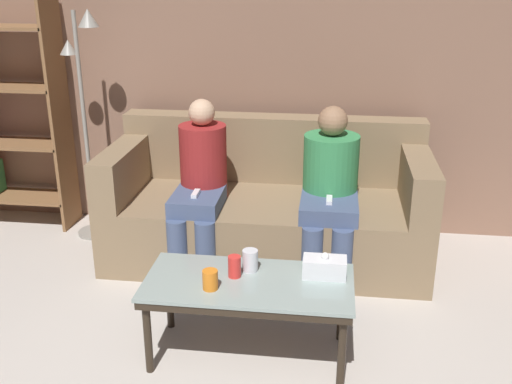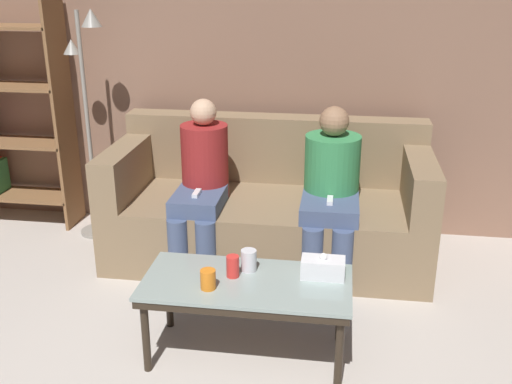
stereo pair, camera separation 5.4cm
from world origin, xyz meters
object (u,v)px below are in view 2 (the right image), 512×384
(cup_far_center, at_px, (249,260))
(standing_lamp, at_px, (88,102))
(seated_person_mid_left, at_px, (331,187))
(coffee_table, at_px, (247,289))
(tissue_box, at_px, (323,268))
(cup_near_right, at_px, (208,279))
(seated_person_left_end, at_px, (202,181))
(cup_near_left, at_px, (233,266))
(couch, at_px, (269,209))

(cup_far_center, relative_size, standing_lamp, 0.07)
(standing_lamp, distance_m, seated_person_mid_left, 1.83)
(cup_far_center, xyz_separation_m, standing_lamp, (-1.35, 1.26, 0.52))
(coffee_table, bearing_deg, tissue_box, 14.80)
(cup_near_right, xyz_separation_m, seated_person_mid_left, (0.56, 1.09, 0.11))
(standing_lamp, bearing_deg, coffee_table, -45.17)
(coffee_table, height_order, standing_lamp, standing_lamp)
(cup_far_center, height_order, seated_person_left_end, seated_person_left_end)
(cup_near_right, relative_size, standing_lamp, 0.06)
(cup_near_left, xyz_separation_m, tissue_box, (0.45, 0.06, -0.00))
(seated_person_left_end, bearing_deg, seated_person_mid_left, 0.76)
(cup_near_right, height_order, seated_person_left_end, seated_person_left_end)
(seated_person_left_end, bearing_deg, tissue_box, -46.59)
(cup_near_left, relative_size, tissue_box, 0.51)
(cup_near_right, xyz_separation_m, cup_far_center, (0.17, 0.21, 0.01))
(coffee_table, relative_size, seated_person_mid_left, 0.96)
(coffee_table, xyz_separation_m, cup_far_center, (-0.01, 0.11, 0.10))
(couch, bearing_deg, standing_lamp, 172.89)
(cup_near_right, relative_size, cup_far_center, 0.87)
(couch, relative_size, tissue_box, 9.75)
(cup_far_center, distance_m, seated_person_left_end, 0.98)
(cup_near_left, xyz_separation_m, seated_person_left_end, (-0.38, 0.94, 0.11))
(coffee_table, xyz_separation_m, seated_person_left_end, (-0.46, 0.98, 0.21))
(cup_far_center, xyz_separation_m, tissue_box, (0.38, -0.01, -0.01))
(tissue_box, bearing_deg, couch, 110.49)
(cup_near_right, bearing_deg, standing_lamp, 128.89)
(cup_near_left, distance_m, cup_far_center, 0.10)
(cup_near_left, height_order, seated_person_mid_left, seated_person_mid_left)
(cup_far_center, distance_m, seated_person_mid_left, 0.97)
(tissue_box, height_order, seated_person_mid_left, seated_person_mid_left)
(cup_far_center, bearing_deg, standing_lamp, 137.11)
(tissue_box, bearing_deg, standing_lamp, 143.83)
(cup_near_right, xyz_separation_m, tissue_box, (0.55, 0.20, 0.00))
(couch, distance_m, standing_lamp, 1.49)
(couch, distance_m, seated_person_mid_left, 0.54)
(tissue_box, xyz_separation_m, seated_person_left_end, (-0.83, 0.88, 0.11))
(standing_lamp, relative_size, seated_person_left_end, 1.48)
(cup_near_left, relative_size, standing_lamp, 0.07)
(tissue_box, bearing_deg, cup_near_left, -172.06)
(cup_far_center, relative_size, tissue_box, 0.52)
(standing_lamp, bearing_deg, couch, -7.11)
(tissue_box, bearing_deg, cup_near_right, -159.91)
(couch, height_order, seated_person_mid_left, seated_person_mid_left)
(cup_far_center, distance_m, tissue_box, 0.38)
(coffee_table, xyz_separation_m, seated_person_mid_left, (0.38, 0.99, 0.21))
(cup_near_right, xyz_separation_m, seated_person_left_end, (-0.28, 1.08, 0.11))
(tissue_box, bearing_deg, seated_person_left_end, 133.41)
(cup_far_center, bearing_deg, cup_near_right, -128.10)
(coffee_table, height_order, cup_near_left, cup_near_left)
(standing_lamp, xyz_separation_m, seated_person_mid_left, (1.74, -0.38, -0.41))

